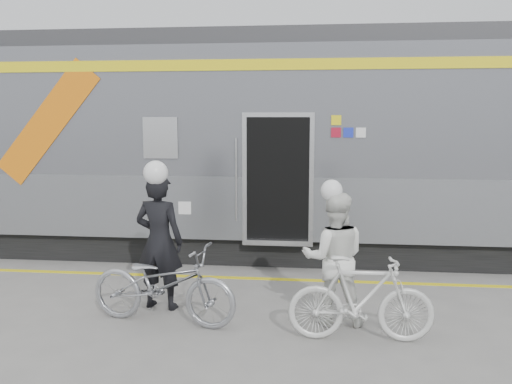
# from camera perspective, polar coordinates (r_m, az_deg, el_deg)

# --- Properties ---
(ground) EXTENTS (90.00, 90.00, 0.00)m
(ground) POSITION_cam_1_polar(r_m,az_deg,el_deg) (6.98, -6.69, -14.07)
(ground) COLOR slate
(ground) RESTS_ON ground
(train) EXTENTS (24.00, 3.17, 4.10)m
(train) POSITION_cam_1_polar(r_m,az_deg,el_deg) (10.88, -8.75, 4.95)
(train) COLOR black
(train) RESTS_ON ground
(safety_strip) EXTENTS (24.00, 0.12, 0.01)m
(safety_strip) POSITION_cam_1_polar(r_m,az_deg,el_deg) (8.97, -3.58, -8.95)
(safety_strip) COLOR yellow
(safety_strip) RESTS_ON ground
(man) EXTENTS (0.74, 0.55, 1.86)m
(man) POSITION_cam_1_polar(r_m,az_deg,el_deg) (7.49, -10.14, -5.14)
(man) COLOR black
(man) RESTS_ON ground
(bicycle_left) EXTENTS (2.04, 1.00, 1.02)m
(bicycle_left) POSITION_cam_1_polar(r_m,az_deg,el_deg) (7.04, -9.75, -9.53)
(bicycle_left) COLOR #989A9F
(bicycle_left) RESTS_ON ground
(woman) EXTENTS (0.83, 0.66, 1.68)m
(woman) POSITION_cam_1_polar(r_m,az_deg,el_deg) (6.94, 8.22, -6.91)
(woman) COLOR white
(woman) RESTS_ON ground
(bicycle_right) EXTENTS (1.71, 0.52, 1.02)m
(bicycle_right) POSITION_cam_1_polar(r_m,az_deg,el_deg) (6.52, 11.00, -10.99)
(bicycle_right) COLOR silver
(bicycle_right) RESTS_ON ground
(helmet_man) EXTENTS (0.32, 0.32, 0.32)m
(helmet_man) POSITION_cam_1_polar(r_m,az_deg,el_deg) (7.32, -10.35, 3.21)
(helmet_man) COLOR white
(helmet_man) RESTS_ON man
(helmet_woman) EXTENTS (0.27, 0.27, 0.27)m
(helmet_woman) POSITION_cam_1_polar(r_m,az_deg,el_deg) (6.75, 8.39, 1.13)
(helmet_woman) COLOR white
(helmet_woman) RESTS_ON woman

